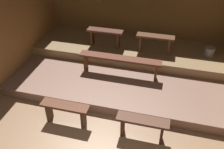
# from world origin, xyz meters

# --- Properties ---
(ground) EXTENTS (6.17, 5.56, 0.08)m
(ground) POSITION_xyz_m (0.00, 2.38, -0.04)
(ground) COLOR #936C4C
(wall_back) EXTENTS (6.17, 0.06, 2.53)m
(wall_back) POSITION_xyz_m (0.00, 4.79, 1.26)
(wall_back) COLOR olive
(wall_back) RESTS_ON ground
(wall_left) EXTENTS (0.06, 5.56, 2.53)m
(wall_left) POSITION_xyz_m (-2.72, 2.38, 1.26)
(wall_left) COLOR olive
(wall_left) RESTS_ON ground
(platform_lower) EXTENTS (5.37, 3.22, 0.23)m
(platform_lower) POSITION_xyz_m (0.00, 3.15, 0.12)
(platform_lower) COLOR #8C6653
(platform_lower) RESTS_ON ground
(platform_middle) EXTENTS (5.37, 1.60, 0.23)m
(platform_middle) POSITION_xyz_m (0.00, 3.96, 0.35)
(platform_middle) COLOR #97774E
(platform_middle) RESTS_ON platform_lower
(bench_floor_left) EXTENTS (1.01, 0.26, 0.49)m
(bench_floor_left) POSITION_xyz_m (-0.80, 1.13, 0.37)
(bench_floor_left) COLOR brown
(bench_floor_left) RESTS_ON ground
(bench_floor_right) EXTENTS (1.01, 0.26, 0.49)m
(bench_floor_right) POSITION_xyz_m (0.80, 1.13, 0.37)
(bench_floor_right) COLOR brown
(bench_floor_right) RESTS_ON ground
(bench_lower_center) EXTENTS (2.05, 0.26, 0.49)m
(bench_lower_center) POSITION_xyz_m (-0.05, 2.84, 0.64)
(bench_lower_center) COLOR brown
(bench_lower_center) RESTS_ON platform_lower
(bench_middle_left) EXTENTS (1.00, 0.26, 0.49)m
(bench_middle_left) POSITION_xyz_m (-0.69, 3.77, 0.84)
(bench_middle_left) COLOR brown
(bench_middle_left) RESTS_ON platform_middle
(bench_middle_right) EXTENTS (1.00, 0.26, 0.49)m
(bench_middle_right) POSITION_xyz_m (0.69, 3.77, 0.84)
(bench_middle_right) COLOR #57331C
(bench_middle_right) RESTS_ON platform_middle
(pail_middle) EXTENTS (0.26, 0.26, 0.23)m
(pail_middle) POSITION_xyz_m (2.14, 3.98, 0.58)
(pail_middle) COLOR gray
(pail_middle) RESTS_ON platform_middle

